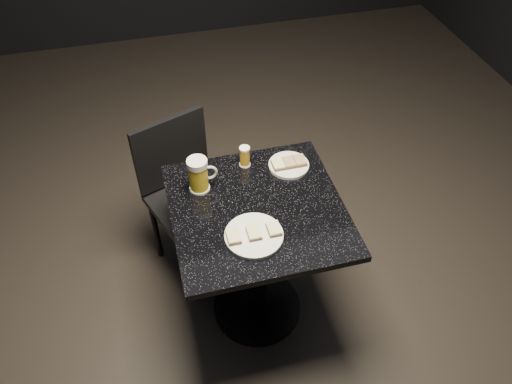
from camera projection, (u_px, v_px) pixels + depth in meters
The scene contains 9 objects.
floor at pixel (257, 308), 2.56m from camera, with size 6.00×6.00×0.00m, color black.
plate_large at pixel (254, 236), 1.91m from camera, with size 0.23×0.23×0.01m, color white.
plate_small at pixel (289, 165), 2.20m from camera, with size 0.18×0.18×0.01m, color silver.
table at pixel (257, 245), 2.20m from camera, with size 0.70×0.70×0.75m.
beer_mug at pixel (199, 175), 2.05m from camera, with size 0.13×0.09×0.16m.
beer_tumbler at pixel (245, 156), 2.18m from camera, with size 0.05×0.05×0.10m.
chair at pixel (186, 190), 2.46m from camera, with size 0.49×0.49×0.86m.
canapes_on_plate_large at pixel (254, 233), 1.90m from camera, with size 0.21×0.07×0.02m.
canapes_on_plate_small at pixel (289, 162), 2.19m from camera, with size 0.15×0.07×0.02m.
Camera 1 is at (-0.35, -1.34, 2.23)m, focal length 35.00 mm.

